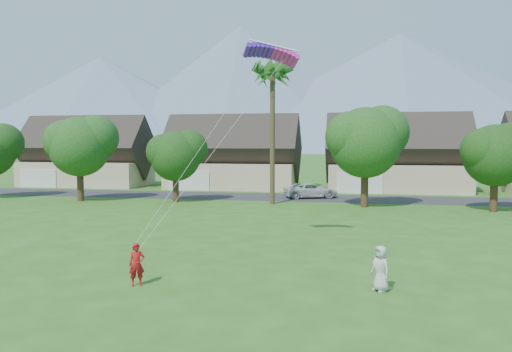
% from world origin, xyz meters
% --- Properties ---
extents(ground, '(500.00, 500.00, 0.00)m').
position_xyz_m(ground, '(0.00, 0.00, 0.00)').
color(ground, '#2D6019').
rests_on(ground, ground).
extents(street, '(90.00, 7.00, 0.01)m').
position_xyz_m(street, '(0.00, 34.00, 0.01)').
color(street, '#2D2D30').
rests_on(street, ground).
extents(kite_flyer, '(0.72, 0.64, 1.66)m').
position_xyz_m(kite_flyer, '(-3.32, 2.69, 0.83)').
color(kite_flyer, '#AC1317').
rests_on(kite_flyer, ground).
extents(watcher, '(0.96, 0.99, 1.71)m').
position_xyz_m(watcher, '(5.90, 3.72, 0.86)').
color(watcher, beige).
rests_on(watcher, ground).
extents(parked_car, '(5.80, 4.19, 1.47)m').
position_xyz_m(parked_car, '(1.01, 34.00, 0.73)').
color(parked_car, silver).
rests_on(parked_car, ground).
extents(mountain_ridge, '(540.00, 240.00, 70.00)m').
position_xyz_m(mountain_ridge, '(10.40, 260.00, 29.07)').
color(mountain_ridge, slate).
rests_on(mountain_ridge, ground).
extents(houses_row, '(72.75, 8.19, 8.86)m').
position_xyz_m(houses_row, '(0.49, 42.99, 3.44)').
color(houses_row, beige).
rests_on(houses_row, ground).
extents(tree_row, '(62.27, 6.67, 8.45)m').
position_xyz_m(tree_row, '(-1.14, 27.92, 4.89)').
color(tree_row, '#47301C').
rests_on(tree_row, ground).
extents(fan_palm, '(3.00, 3.00, 13.80)m').
position_xyz_m(fan_palm, '(-2.00, 28.50, 11.80)').
color(fan_palm, '#4C3D26').
rests_on(fan_palm, ground).
extents(parafoil_kite, '(2.95, 1.39, 0.50)m').
position_xyz_m(parafoil_kite, '(0.77, 10.23, 10.10)').
color(parafoil_kite, '#5019C2').
rests_on(parafoil_kite, ground).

